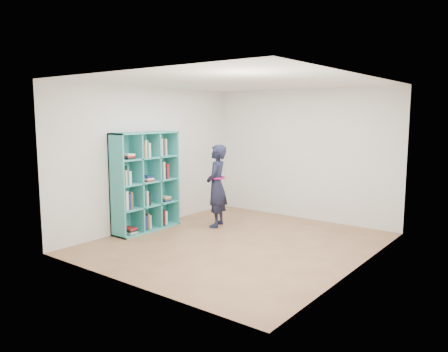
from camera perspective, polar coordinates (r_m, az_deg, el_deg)
The scene contains 9 objects.
floor at distance 7.26m, azimuth 1.72°, elevation -8.73°, with size 4.50×4.50×0.00m, color brown.
ceiling at distance 6.97m, azimuth 1.82°, elevation 12.20°, with size 4.50×4.50×0.00m, color white.
wall_left at distance 8.32m, azimuth -9.50°, elevation 2.44°, with size 0.02×4.50×2.60m, color white.
wall_right at distance 6.06m, azimuth 17.31°, elevation 0.17°, with size 0.02×4.50×2.60m, color white.
wall_back at distance 8.91m, azimuth 10.25°, elevation 2.78°, with size 4.00×0.02×2.60m, color white.
wall_front at distance 5.35m, azimuth -12.45°, elevation -0.64°, with size 4.00×0.02×2.60m, color white.
bookshelf at distance 8.01m, azimuth -10.37°, elevation -0.95°, with size 0.39×1.34×1.79m.
person at distance 8.15m, azimuth -0.97°, elevation -1.30°, with size 0.56×0.66×1.54m.
smartphone at distance 8.25m, azimuth -1.82°, elevation -0.48°, with size 0.07×0.09×0.14m.
Camera 1 is at (4.05, -5.65, 2.08)m, focal length 35.00 mm.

